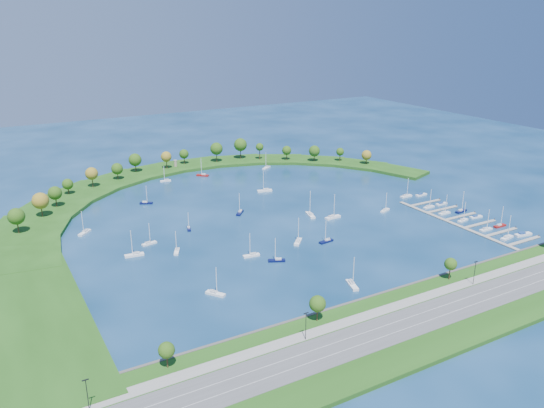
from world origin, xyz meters
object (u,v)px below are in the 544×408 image
docked_boat_2 (486,229)px  docked_boat_7 (461,211)px  moored_boat_10 (277,260)px  dock_system (464,221)px  docked_boat_5 (476,217)px  moored_boat_17 (134,254)px  moored_boat_18 (385,210)px  docked_boat_0 (507,237)px  docked_boat_9 (441,204)px  moored_boat_11 (298,241)px  docked_boat_11 (421,195)px  moored_boat_13 (333,217)px  moored_boat_9 (265,190)px  moored_boat_8 (85,232)px  moored_boat_5 (146,202)px  docked_boat_3 (500,225)px  docked_boat_1 (523,234)px  moored_boat_12 (326,241)px  moored_boat_1 (310,214)px  docked_boat_8 (429,206)px  moored_boat_19 (251,255)px  docked_boat_4 (463,220)px  harbor_tower (175,163)px  moored_boat_16 (240,212)px  moored_boat_2 (177,251)px  docked_boat_6 (444,213)px  moored_boat_15 (166,180)px  moored_boat_7 (266,167)px  moored_boat_0 (352,284)px  docked_boat_10 (406,196)px  moored_boat_3 (189,228)px

docked_boat_2 → docked_boat_7: size_ratio=0.94×
docked_boat_2 → moored_boat_10: bearing=170.2°
dock_system → docked_boat_5: (10.69, 1.51, 0.21)m
dock_system → moored_boat_17: moored_boat_17 is taller
moored_boat_18 → docked_boat_0: (25.58, -60.51, 0.04)m
docked_boat_9 → moored_boat_11: bearing=-176.5°
moored_boat_17 → docked_boat_11: size_ratio=1.58×
moored_boat_13 → moored_boat_9: bearing=94.7°
moored_boat_8 → moored_boat_5: bearing=171.0°
docked_boat_3 → docked_boat_11: size_ratio=1.39×
docked_boat_1 → moored_boat_17: bearing=166.3°
moored_boat_12 → docked_boat_7: (90.42, -1.69, 0.02)m
docked_boat_1 → docked_boat_2: 17.33m
moored_boat_13 → moored_boat_1: bearing=130.3°
docked_boat_5 → docked_boat_8: 26.62m
docked_boat_7 → moored_boat_19: bearing=169.3°
moored_boat_18 → docked_boat_1: size_ratio=1.11×
docked_boat_1 → docked_boat_4: docked_boat_4 is taller
harbor_tower → docked_boat_4: 201.15m
harbor_tower → dock_system: 202.06m
moored_boat_16 → docked_boat_3: size_ratio=1.09×
moored_boat_2 → docked_boat_7: size_ratio=0.89×
dock_system → moored_boat_18: size_ratio=7.58×
moored_boat_11 → docked_boat_8: 92.49m
dock_system → docked_boat_11: size_ratio=10.18×
moored_boat_1 → docked_boat_8: size_ratio=1.29×
moored_boat_11 → moored_boat_18: moored_boat_11 is taller
dock_system → moored_boat_18: moored_boat_18 is taller
moored_boat_2 → docked_boat_6: size_ratio=0.97×
moored_boat_17 → docked_boat_0: size_ratio=1.04×
dock_system → docked_boat_7: bearing=47.9°
moored_boat_11 → docked_boat_9: (102.73, 6.85, -0.36)m
moored_boat_8 → moored_boat_18: moored_boat_8 is taller
moored_boat_15 → docked_boat_5: size_ratio=1.36×
harbor_tower → moored_boat_7: moored_boat_7 is taller
moored_boat_11 → moored_boat_10: bearing=167.2°
moored_boat_0 → moored_boat_17: 99.65m
moored_boat_1 → moored_boat_12: size_ratio=1.25×
moored_boat_8 → moored_boat_15: size_ratio=1.17×
moored_boat_13 → moored_boat_15: 125.11m
harbor_tower → moored_boat_13: moored_boat_13 is taller
docked_boat_10 → moored_boat_7: bearing=110.1°
moored_boat_17 → docked_boat_5: size_ratio=1.65×
docked_boat_1 → moored_boat_3: bearing=156.0°
moored_boat_9 → moored_boat_13: size_ratio=1.00×
dock_system → docked_boat_10: 47.38m
moored_boat_18 → moored_boat_7: bearing=75.8°
docked_boat_5 → docked_boat_6: 16.46m
moored_boat_12 → moored_boat_15: bearing=-83.7°
moored_boat_1 → docked_boat_8: bearing=-93.7°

